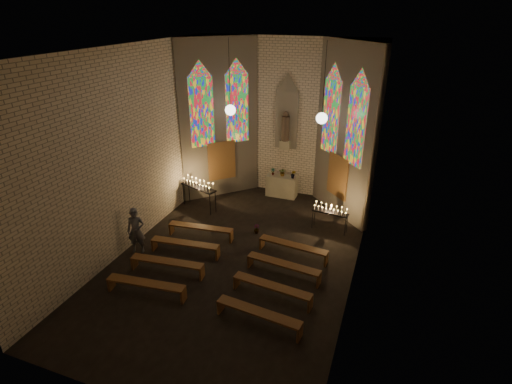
% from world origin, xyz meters
% --- Properties ---
extents(floor, '(12.00, 12.00, 0.00)m').
position_xyz_m(floor, '(0.00, 0.00, 0.00)').
color(floor, black).
rests_on(floor, ground).
extents(room, '(8.22, 12.43, 7.00)m').
position_xyz_m(room, '(-0.00, 3.37, 3.72)').
color(room, beige).
rests_on(room, ground).
extents(altar, '(1.40, 0.60, 1.00)m').
position_xyz_m(altar, '(0.00, 5.45, 0.50)').
color(altar, '#BFBA9C').
rests_on(altar, ground).
extents(flower_vase_left, '(0.21, 0.17, 0.33)m').
position_xyz_m(flower_vase_left, '(-0.44, 5.44, 1.17)').
color(flower_vase_left, '#4C723F').
rests_on(flower_vase_left, altar).
extents(flower_vase_center, '(0.34, 0.30, 0.37)m').
position_xyz_m(flower_vase_center, '(0.03, 5.47, 1.18)').
color(flower_vase_center, '#4C723F').
rests_on(flower_vase_center, altar).
extents(flower_vase_right, '(0.23, 0.19, 0.39)m').
position_xyz_m(flower_vase_right, '(0.55, 5.37, 1.20)').
color(flower_vase_right, '#4C723F').
rests_on(flower_vase_right, altar).
extents(aisle_flower_pot, '(0.21, 0.21, 0.36)m').
position_xyz_m(aisle_flower_pot, '(0.07, 1.87, 0.18)').
color(aisle_flower_pot, '#4C723F').
rests_on(aisle_flower_pot, ground).
extents(votive_stand_left, '(1.80, 0.96, 1.29)m').
position_xyz_m(votive_stand_left, '(-3.00, 2.98, 1.11)').
color(votive_stand_left, black).
rests_on(votive_stand_left, ground).
extents(votive_stand_right, '(1.45, 0.51, 1.04)m').
position_xyz_m(votive_stand_right, '(2.69, 3.05, 0.89)').
color(votive_stand_right, black).
rests_on(votive_stand_right, ground).
extents(pew_left_0, '(2.53, 0.61, 0.48)m').
position_xyz_m(pew_left_0, '(-1.83, 0.83, 0.39)').
color(pew_left_0, brown).
rests_on(pew_left_0, ground).
extents(pew_right_0, '(2.53, 0.61, 0.48)m').
position_xyz_m(pew_right_0, '(1.83, 0.83, 0.39)').
color(pew_right_0, brown).
rests_on(pew_right_0, ground).
extents(pew_left_1, '(2.53, 0.61, 0.48)m').
position_xyz_m(pew_left_1, '(-1.83, -0.37, 0.39)').
color(pew_left_1, brown).
rests_on(pew_left_1, ground).
extents(pew_right_1, '(2.53, 0.61, 0.48)m').
position_xyz_m(pew_right_1, '(1.83, -0.37, 0.39)').
color(pew_right_1, brown).
rests_on(pew_right_1, ground).
extents(pew_left_2, '(2.53, 0.61, 0.48)m').
position_xyz_m(pew_left_2, '(-1.83, -1.57, 0.39)').
color(pew_left_2, brown).
rests_on(pew_left_2, ground).
extents(pew_right_2, '(2.53, 0.61, 0.48)m').
position_xyz_m(pew_right_2, '(1.83, -1.57, 0.39)').
color(pew_right_2, brown).
rests_on(pew_right_2, ground).
extents(pew_left_3, '(2.53, 0.61, 0.48)m').
position_xyz_m(pew_left_3, '(-1.83, -2.77, 0.39)').
color(pew_left_3, brown).
rests_on(pew_left_3, ground).
extents(pew_right_3, '(2.53, 0.61, 0.48)m').
position_xyz_m(pew_right_3, '(1.83, -2.77, 0.39)').
color(pew_right_3, brown).
rests_on(pew_right_3, ground).
extents(visitor, '(0.74, 0.62, 1.72)m').
position_xyz_m(visitor, '(-3.50, -0.82, 0.86)').
color(visitor, '#545660').
rests_on(visitor, ground).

